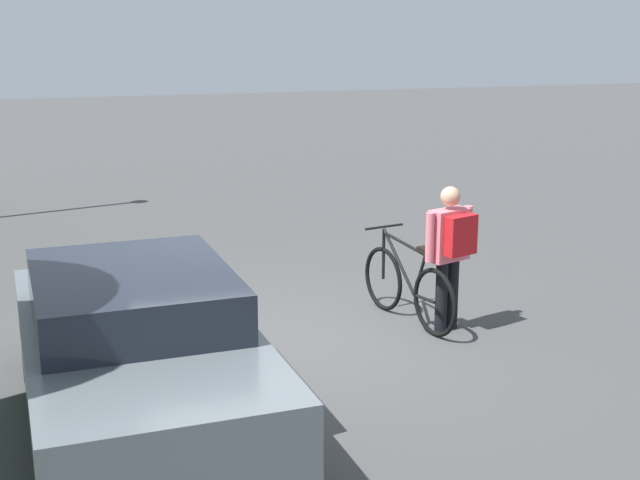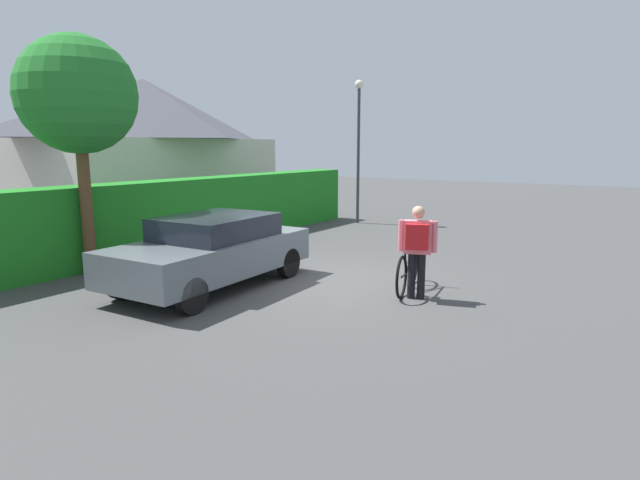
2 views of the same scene
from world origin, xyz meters
TOP-DOWN VIEW (x-y plane):
  - ground_plane at (0.00, 0.00)m, footprint 60.00×60.00m
  - hedge_row at (0.00, 4.76)m, footprint 15.11×0.90m
  - house_distant at (3.95, 10.01)m, footprint 8.32×5.48m
  - parked_car_near at (-1.53, 1.40)m, footprint 4.01×1.99m
  - bicycle at (0.19, -1.70)m, footprint 1.71×0.56m
  - person_rider at (-0.19, -2.02)m, footprint 0.46×0.61m
  - street_lamp at (7.00, 3.19)m, footprint 0.28×0.28m
  - tree_kerbside at (-2.20, 4.15)m, footprint 2.24×2.24m

SIDE VIEW (x-z plane):
  - ground_plane at x=0.00m, z-range 0.00..0.00m
  - bicycle at x=0.19m, z-range -0.09..0.91m
  - parked_car_near at x=-1.53m, z-range 0.04..1.35m
  - hedge_row at x=0.00m, z-range 0.00..1.74m
  - person_rider at x=-0.19m, z-range 0.16..1.74m
  - house_distant at x=3.95m, z-range 0.06..4.89m
  - street_lamp at x=7.00m, z-range 0.64..5.29m
  - tree_kerbside at x=-2.20m, z-range 1.17..5.81m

